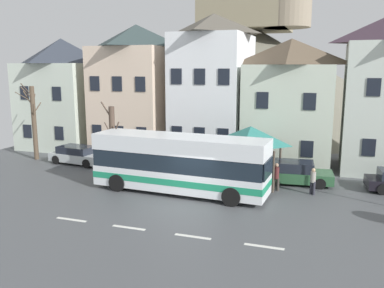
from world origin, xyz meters
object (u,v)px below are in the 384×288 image
parked_car_02 (292,173)px  public_bench (287,169)px  bus_shelter (251,136)px  pedestrian_01 (313,180)px  townhouse_01 (137,89)px  townhouse_02 (213,87)px  parked_car_01 (78,155)px  pedestrian_00 (276,176)px  transit_bus (180,164)px  bare_tree_00 (34,122)px  townhouse_00 (64,94)px  townhouse_03 (289,103)px  bare_tree_01 (113,142)px  hilltop_castle (246,69)px

parked_car_02 → public_bench: size_ratio=2.86×
bus_shelter → pedestrian_01: bus_shelter is taller
bus_shelter → townhouse_01: bearing=149.1°
townhouse_02 → parked_car_01: bearing=-146.7°
pedestrian_00 → transit_bus: bearing=-157.5°
bus_shelter → pedestrian_01: size_ratio=2.38×
parked_car_02 → bare_tree_00: bare_tree_00 is taller
parked_car_01 → townhouse_01: bearing=75.0°
townhouse_00 → bus_shelter: townhouse_00 is taller
townhouse_03 → pedestrian_01: 8.16m
parked_car_02 → bare_tree_01: 11.33m
townhouse_00 → transit_bus: (14.31, -9.39, -3.05)m
pedestrian_00 → townhouse_03: bearing=90.7°
townhouse_03 → bare_tree_00: 19.10m
transit_bus → parked_car_02: 7.15m
bus_shelter → public_bench: 3.93m
townhouse_02 → pedestrian_00: townhouse_02 is taller
townhouse_02 → townhouse_03: bearing=-8.3°
parked_car_02 → parked_car_01: bearing=174.1°
pedestrian_00 → parked_car_01: bearing=172.1°
townhouse_01 → hilltop_castle: bearing=78.0°
townhouse_02 → bare_tree_01: 9.94m
bare_tree_00 → transit_bus: bearing=-17.7°
pedestrian_00 → bare_tree_00: size_ratio=0.28×
pedestrian_00 → pedestrian_01: size_ratio=1.07×
townhouse_00 → townhouse_01: size_ratio=0.91×
townhouse_02 → pedestrian_01: bearing=-44.3°
townhouse_03 → public_bench: bearing=-84.0°
townhouse_02 → parked_car_01: townhouse_02 is taller
townhouse_01 → townhouse_02: size_ratio=0.94×
townhouse_01 → townhouse_03: (12.37, -0.74, -0.70)m
townhouse_03 → bare_tree_01: townhouse_03 is taller
hilltop_castle → bare_tree_01: 30.82m
townhouse_02 → townhouse_03: townhouse_02 is taller
bus_shelter → parked_car_02: bus_shelter is taller
transit_bus → public_bench: transit_bus is taller
hilltop_castle → parked_car_01: size_ratio=9.62×
townhouse_00 → townhouse_02: townhouse_02 is taller
townhouse_02 → public_bench: (6.26, -4.23, -5.01)m
townhouse_00 → hilltop_castle: bearing=62.5°
hilltop_castle → parked_car_02: size_ratio=9.00×
townhouse_00 → bare_tree_00: townhouse_00 is taller
townhouse_01 → hilltop_castle: (4.70, 22.07, 1.46)m
parked_car_01 → public_bench: (14.92, 1.47, -0.16)m
townhouse_01 → bare_tree_00: 8.46m
hilltop_castle → bare_tree_01: bearing=-94.5°
townhouse_00 → bus_shelter: bearing=-18.9°
public_bench → bare_tree_01: (-10.41, -4.25, 1.88)m
bare_tree_01 → pedestrian_01: bearing=3.0°
transit_bus → bare_tree_01: (-5.01, 1.38, 0.72)m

